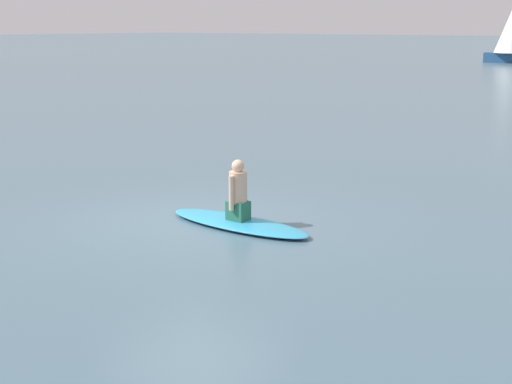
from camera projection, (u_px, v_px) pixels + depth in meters
ground_plane at (192, 223)px, 11.08m from camera, size 400.00×400.00×0.00m
surfboard at (238, 223)px, 10.90m from camera, size 2.62×0.81×0.11m
person_paddler at (238, 193)px, 10.79m from camera, size 0.32×0.42×0.96m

